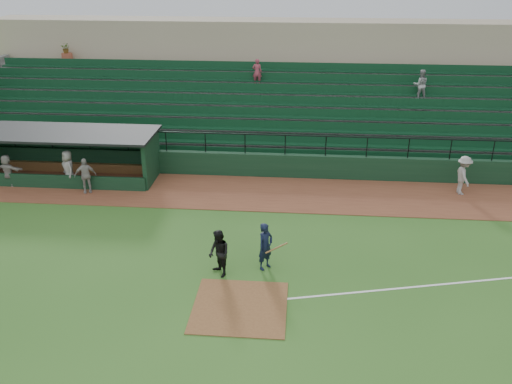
{
  "coord_description": "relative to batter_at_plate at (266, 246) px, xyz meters",
  "views": [
    {
      "loc": [
        1.76,
        -15.31,
        10.42
      ],
      "look_at": [
        0.0,
        5.0,
        1.4
      ],
      "focal_mm": 38.08,
      "sensor_mm": 36.0,
      "label": 1
    }
  ],
  "objects": [
    {
      "name": "runner",
      "position": [
        8.69,
        7.3,
        0.07
      ],
      "size": [
        0.8,
        1.26,
        1.85
      ],
      "primitive_type": "imported",
      "rotation": [
        0.0,
        0.0,
        1.67
      ],
      "color": "#9C9692",
      "rests_on": "warning_track"
    },
    {
      "name": "stadium_structure",
      "position": [
        -0.65,
        15.01,
        1.42
      ],
      "size": [
        38.0,
        13.08,
        6.4
      ],
      "color": "#10311C",
      "rests_on": "ground"
    },
    {
      "name": "umpire",
      "position": [
        -1.57,
        -0.6,
        -0.03
      ],
      "size": [
        1.02,
        1.06,
        1.72
      ],
      "primitive_type": "imported",
      "rotation": [
        0.0,
        0.0,
        -0.94
      ],
      "color": "black",
      "rests_on": "ground"
    },
    {
      "name": "home_plate_dirt",
      "position": [
        -0.65,
        -2.45,
        -0.87
      ],
      "size": [
        3.0,
        3.0,
        0.03
      ],
      "primitive_type": "cube",
      "color": "brown",
      "rests_on": "ground"
    },
    {
      "name": "dugout",
      "position": [
        -10.4,
        8.11,
        0.45
      ],
      "size": [
        8.9,
        3.2,
        2.42
      ],
      "color": "#10311C",
      "rests_on": "ground"
    },
    {
      "name": "warning_track",
      "position": [
        -0.65,
        6.55,
        -0.87
      ],
      "size": [
        40.0,
        4.0,
        0.03
      ],
      "primitive_type": "cube",
      "color": "brown",
      "rests_on": "ground"
    },
    {
      "name": "dugout_player_a",
      "position": [
        -8.87,
        5.96,
        -0.01
      ],
      "size": [
        1.07,
        0.74,
        1.69
      ],
      "primitive_type": "imported",
      "rotation": [
        0.0,
        0.0,
        0.37
      ],
      "color": "#ABA5A0",
      "rests_on": "warning_track"
    },
    {
      "name": "foul_line",
      "position": [
        7.35,
        -0.25,
        -0.88
      ],
      "size": [
        17.49,
        4.44,
        0.01
      ],
      "primitive_type": "cube",
      "rotation": [
        0.0,
        0.0,
        0.24
      ],
      "color": "white",
      "rests_on": "ground"
    },
    {
      "name": "batter_at_plate",
      "position": [
        0.0,
        0.0,
        0.0
      ],
      "size": [
        1.16,
        0.77,
        1.77
      ],
      "color": "black",
      "rests_on": "ground"
    },
    {
      "name": "dugout_player_b",
      "position": [
        -9.94,
        6.61,
        0.04
      ],
      "size": [
        1.01,
        1.04,
        1.8
      ],
      "primitive_type": "imported",
      "rotation": [
        0.0,
        0.0,
        -0.85
      ],
      "color": "#A39E98",
      "rests_on": "warning_track"
    },
    {
      "name": "ground",
      "position": [
        -0.65,
        -1.45,
        -0.89
      ],
      "size": [
        90.0,
        90.0,
        0.0
      ],
      "primitive_type": "plane",
      "color": "#2E5D1E",
      "rests_on": "ground"
    },
    {
      "name": "dugout_player_c",
      "position": [
        -12.9,
        6.4,
        -0.07
      ],
      "size": [
        1.52,
        0.72,
        1.58
      ],
      "primitive_type": "imported",
      "rotation": [
        0.0,
        0.0,
        2.96
      ],
      "color": "#A6A19C",
      "rests_on": "warning_track"
    }
  ]
}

